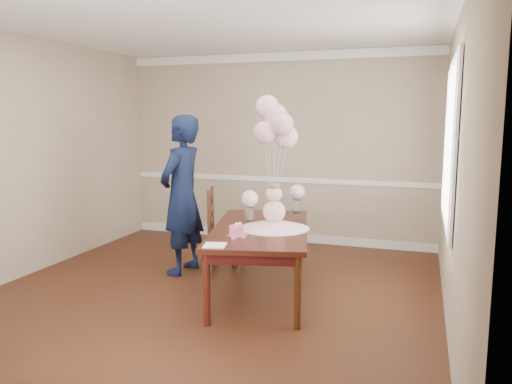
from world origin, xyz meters
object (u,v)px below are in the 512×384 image
at_px(dining_chair_seat, 227,235).
at_px(birthday_cake, 237,230).
at_px(dining_table_top, 261,229).
at_px(woman, 182,195).

bearing_deg(dining_chair_seat, birthday_cake, -80.84).
distance_m(dining_table_top, dining_chair_seat, 0.89).
bearing_deg(birthday_cake, dining_chair_seat, 116.16).
xyz_separation_m(dining_table_top, dining_chair_seat, (-0.61, 0.61, -0.24)).
bearing_deg(dining_table_top, dining_chair_seat, 121.88).
bearing_deg(birthday_cake, dining_table_top, 78.99).
bearing_deg(dining_table_top, woman, 146.93).
xyz_separation_m(birthday_cake, dining_chair_seat, (-0.52, 1.06, -0.32)).
bearing_deg(dining_chair_seat, dining_table_top, -62.16).
bearing_deg(woman, dining_chair_seat, 120.53).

